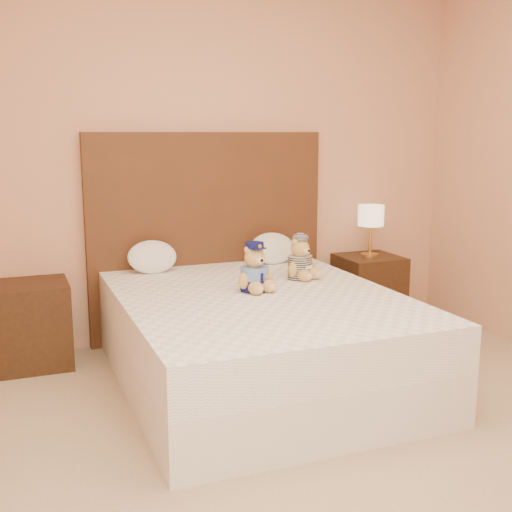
{
  "coord_description": "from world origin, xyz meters",
  "views": [
    {
      "loc": [
        -1.37,
        -2.24,
        1.49
      ],
      "look_at": [
        0.08,
        1.45,
        0.73
      ],
      "focal_mm": 45.0,
      "sensor_mm": 36.0,
      "label": 1
    }
  ],
  "objects_px": {
    "teddy_prisoner": "(300,258)",
    "pillow_left": "(152,255)",
    "nightstand_left": "(34,324)",
    "bed": "(258,338)",
    "lamp": "(371,218)",
    "pillow_right": "(272,247)",
    "teddy_police": "(255,267)",
    "nightstand_right": "(368,290)"
  },
  "relations": [
    {
      "from": "teddy_prisoner",
      "to": "pillow_left",
      "type": "distance_m",
      "value": 1.02
    },
    {
      "from": "nightstand_left",
      "to": "pillow_left",
      "type": "relative_size",
      "value": 1.62
    },
    {
      "from": "bed",
      "to": "teddy_prisoner",
      "type": "relative_size",
      "value": 7.15
    },
    {
      "from": "nightstand_left",
      "to": "lamp",
      "type": "relative_size",
      "value": 1.38
    },
    {
      "from": "pillow_left",
      "to": "pillow_right",
      "type": "xyz_separation_m",
      "value": [
        0.9,
        0.0,
        0.0
      ]
    },
    {
      "from": "teddy_police",
      "to": "pillow_right",
      "type": "xyz_separation_m",
      "value": [
        0.43,
        0.74,
        -0.03
      ]
    },
    {
      "from": "lamp",
      "to": "pillow_left",
      "type": "relative_size",
      "value": 1.18
    },
    {
      "from": "teddy_police",
      "to": "lamp",
      "type": "bearing_deg",
      "value": 17.0
    },
    {
      "from": "teddy_police",
      "to": "pillow_right",
      "type": "distance_m",
      "value": 0.86
    },
    {
      "from": "bed",
      "to": "teddy_prisoner",
      "type": "bearing_deg",
      "value": 35.44
    },
    {
      "from": "nightstand_right",
      "to": "pillow_left",
      "type": "bearing_deg",
      "value": 178.99
    },
    {
      "from": "pillow_left",
      "to": "nightstand_left",
      "type": "bearing_deg",
      "value": -177.84
    },
    {
      "from": "teddy_prisoner",
      "to": "pillow_left",
      "type": "relative_size",
      "value": 0.82
    },
    {
      "from": "nightstand_right",
      "to": "pillow_left",
      "type": "relative_size",
      "value": 1.62
    },
    {
      "from": "bed",
      "to": "lamp",
      "type": "relative_size",
      "value": 5.0
    },
    {
      "from": "teddy_police",
      "to": "nightstand_right",
      "type": "bearing_deg",
      "value": 17.0
    },
    {
      "from": "nightstand_right",
      "to": "bed",
      "type": "bearing_deg",
      "value": -147.38
    },
    {
      "from": "nightstand_left",
      "to": "bed",
      "type": "bearing_deg",
      "value": -32.62
    },
    {
      "from": "teddy_prisoner",
      "to": "pillow_right",
      "type": "bearing_deg",
      "value": 64.06
    },
    {
      "from": "lamp",
      "to": "bed",
      "type": "bearing_deg",
      "value": -147.38
    },
    {
      "from": "pillow_left",
      "to": "pillow_right",
      "type": "distance_m",
      "value": 0.9
    },
    {
      "from": "nightstand_left",
      "to": "nightstand_right",
      "type": "height_order",
      "value": "same"
    },
    {
      "from": "teddy_prisoner",
      "to": "pillow_left",
      "type": "bearing_deg",
      "value": 125.37
    },
    {
      "from": "pillow_left",
      "to": "teddy_prisoner",
      "type": "bearing_deg",
      "value": -31.92
    },
    {
      "from": "bed",
      "to": "teddy_police",
      "type": "relative_size",
      "value": 6.76
    },
    {
      "from": "bed",
      "to": "lamp",
      "type": "distance_m",
      "value": 1.59
    },
    {
      "from": "teddy_police",
      "to": "teddy_prisoner",
      "type": "height_order",
      "value": "teddy_police"
    },
    {
      "from": "nightstand_left",
      "to": "teddy_police",
      "type": "relative_size",
      "value": 1.86
    },
    {
      "from": "teddy_prisoner",
      "to": "nightstand_left",
      "type": "bearing_deg",
      "value": 140.26
    },
    {
      "from": "teddy_prisoner",
      "to": "pillow_right",
      "type": "distance_m",
      "value": 0.54
    },
    {
      "from": "bed",
      "to": "nightstand_left",
      "type": "height_order",
      "value": "same"
    },
    {
      "from": "pillow_right",
      "to": "teddy_police",
      "type": "bearing_deg",
      "value": -120.09
    },
    {
      "from": "nightstand_left",
      "to": "teddy_prisoner",
      "type": "height_order",
      "value": "teddy_prisoner"
    },
    {
      "from": "nightstand_left",
      "to": "nightstand_right",
      "type": "relative_size",
      "value": 1.0
    },
    {
      "from": "nightstand_left",
      "to": "lamp",
      "type": "bearing_deg",
      "value": 0.0
    },
    {
      "from": "nightstand_right",
      "to": "pillow_right",
      "type": "relative_size",
      "value": 1.6
    },
    {
      "from": "nightstand_right",
      "to": "teddy_police",
      "type": "bearing_deg",
      "value": -150.08
    },
    {
      "from": "pillow_left",
      "to": "teddy_police",
      "type": "bearing_deg",
      "value": -58.09
    },
    {
      "from": "teddy_police",
      "to": "teddy_prisoner",
      "type": "xyz_separation_m",
      "value": [
        0.4,
        0.21,
        -0.01
      ]
    },
    {
      "from": "bed",
      "to": "teddy_police",
      "type": "bearing_deg",
      "value": 84.35
    },
    {
      "from": "lamp",
      "to": "pillow_left",
      "type": "bearing_deg",
      "value": 178.99
    },
    {
      "from": "nightstand_right",
      "to": "pillow_left",
      "type": "distance_m",
      "value": 1.75
    }
  ]
}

